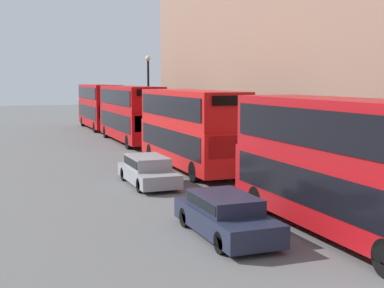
{
  "coord_description": "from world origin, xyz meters",
  "views": [
    {
      "loc": [
        -8.41,
        -8.15,
        4.79
      ],
      "look_at": [
        0.48,
        15.59,
        1.78
      ],
      "focal_mm": 50.0,
      "sensor_mm": 36.0,
      "label": 1
    }
  ],
  "objects_px": {
    "bus_trailing": "(100,105)",
    "car_hatchback": "(148,170)",
    "bus_leading": "(344,161)",
    "car_dark_sedan": "(225,214)",
    "bus_second_in_queue": "(190,126)",
    "bus_third_in_queue": "(130,112)"
  },
  "relations": [
    {
      "from": "bus_third_in_queue",
      "to": "car_hatchback",
      "type": "relative_size",
      "value": 2.38
    },
    {
      "from": "bus_second_in_queue",
      "to": "car_dark_sedan",
      "type": "bearing_deg",
      "value": -105.41
    },
    {
      "from": "bus_third_in_queue",
      "to": "car_dark_sedan",
      "type": "bearing_deg",
      "value": -97.54
    },
    {
      "from": "bus_leading",
      "to": "car_hatchback",
      "type": "relative_size",
      "value": 2.14
    },
    {
      "from": "bus_third_in_queue",
      "to": "car_dark_sedan",
      "type": "distance_m",
      "value": 25.96
    },
    {
      "from": "bus_leading",
      "to": "car_dark_sedan",
      "type": "distance_m",
      "value": 3.97
    },
    {
      "from": "bus_second_in_queue",
      "to": "car_dark_sedan",
      "type": "relative_size",
      "value": 2.3
    },
    {
      "from": "bus_leading",
      "to": "bus_third_in_queue",
      "type": "distance_m",
      "value": 26.91
    },
    {
      "from": "bus_trailing",
      "to": "car_hatchback",
      "type": "distance_m",
      "value": 29.66
    },
    {
      "from": "bus_third_in_queue",
      "to": "bus_trailing",
      "type": "bearing_deg",
      "value": 90.0
    },
    {
      "from": "bus_second_in_queue",
      "to": "car_hatchback",
      "type": "distance_m",
      "value": 5.21
    },
    {
      "from": "bus_third_in_queue",
      "to": "bus_trailing",
      "type": "height_order",
      "value": "bus_trailing"
    },
    {
      "from": "bus_second_in_queue",
      "to": "bus_third_in_queue",
      "type": "height_order",
      "value": "bus_third_in_queue"
    },
    {
      "from": "bus_leading",
      "to": "bus_trailing",
      "type": "height_order",
      "value": "bus_trailing"
    },
    {
      "from": "car_dark_sedan",
      "to": "car_hatchback",
      "type": "distance_m",
      "value": 8.75
    },
    {
      "from": "bus_leading",
      "to": "car_hatchback",
      "type": "xyz_separation_m",
      "value": [
        -3.4,
        9.98,
        -1.63
      ]
    },
    {
      "from": "bus_third_in_queue",
      "to": "car_hatchback",
      "type": "xyz_separation_m",
      "value": [
        -3.4,
        -16.93,
        -1.7
      ]
    },
    {
      "from": "bus_leading",
      "to": "car_dark_sedan",
      "type": "xyz_separation_m",
      "value": [
        -3.4,
        1.23,
        -1.65
      ]
    },
    {
      "from": "bus_trailing",
      "to": "car_hatchback",
      "type": "xyz_separation_m",
      "value": [
        -3.4,
        -29.42,
        -1.71
      ]
    },
    {
      "from": "bus_leading",
      "to": "bus_trailing",
      "type": "relative_size",
      "value": 0.96
    },
    {
      "from": "bus_trailing",
      "to": "bus_leading",
      "type": "bearing_deg",
      "value": -90.0
    },
    {
      "from": "car_dark_sedan",
      "to": "car_hatchback",
      "type": "bearing_deg",
      "value": 90.0
    }
  ]
}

